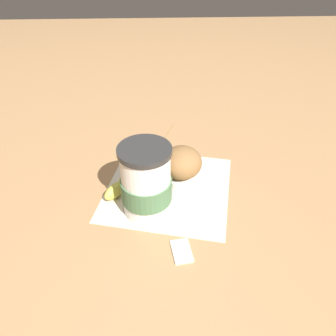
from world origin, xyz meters
TOP-DOWN VIEW (x-y plane):
  - ground_plane at (0.00, 0.00)m, footprint 3.00×3.00m
  - paper_napkin at (0.00, 0.00)m, footprint 0.31×0.31m
  - coffee_cup at (-0.06, 0.04)m, footprint 0.10×0.10m
  - muffin at (-0.01, -0.03)m, footprint 0.08×0.08m
  - banana at (0.02, 0.07)m, footprint 0.12×0.14m
  - sugar_packet at (-0.17, -0.02)m, footprint 0.05×0.04m
  - wooden_stirrer at (0.22, -0.01)m, footprint 0.11×0.04m

SIDE VIEW (x-z plane):
  - ground_plane at x=0.00m, z-range 0.00..0.00m
  - paper_napkin at x=0.00m, z-range 0.00..0.00m
  - wooden_stirrer at x=0.22m, z-range 0.00..0.00m
  - sugar_packet at x=-0.17m, z-range 0.00..0.01m
  - banana at x=0.02m, z-range 0.00..0.03m
  - muffin at x=-0.01m, z-range 0.01..0.11m
  - coffee_cup at x=-0.06m, z-range 0.00..0.14m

